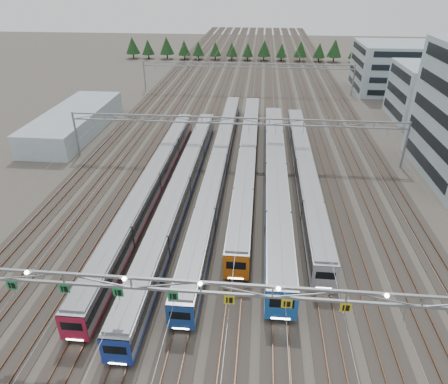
# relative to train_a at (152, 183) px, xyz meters

# --- Properties ---
(ground) EXTENTS (400.00, 400.00, 0.00)m
(ground) POSITION_rel_train_a_xyz_m (11.25, -26.82, -1.97)
(ground) COLOR #47423A
(ground) RESTS_ON ground
(track_bed) EXTENTS (54.00, 260.00, 5.42)m
(track_bed) POSITION_rel_train_a_xyz_m (11.25, 73.18, -0.48)
(track_bed) COLOR #2D2823
(track_bed) RESTS_ON ground
(train_a) EXTENTS (2.64, 54.74, 3.43)m
(train_a) POSITION_rel_train_a_xyz_m (0.00, 0.00, 0.00)
(train_a) COLOR black
(train_a) RESTS_ON ground
(train_b) EXTENTS (2.64, 57.32, 3.43)m
(train_b) POSITION_rel_train_a_xyz_m (4.50, -0.73, -0.00)
(train_b) COLOR black
(train_b) RESTS_ON ground
(train_c) EXTENTS (2.59, 66.54, 3.36)m
(train_c) POSITION_rel_train_a_xyz_m (9.00, 8.00, -0.03)
(train_c) COLOR black
(train_c) RESTS_ON ground
(train_d) EXTENTS (2.78, 58.06, 3.61)m
(train_d) POSITION_rel_train_a_xyz_m (13.50, 10.90, 0.09)
(train_d) COLOR black
(train_d) RESTS_ON ground
(train_e) EXTENTS (3.05, 54.92, 3.98)m
(train_e) POSITION_rel_train_a_xyz_m (18.00, 4.14, 0.28)
(train_e) COLOR black
(train_e) RESTS_ON ground
(train_f) EXTENTS (2.68, 51.15, 3.48)m
(train_f) POSITION_rel_train_a_xyz_m (22.50, 6.82, 0.02)
(train_f) COLOR black
(train_f) RESTS_ON ground
(gantry_near) EXTENTS (56.36, 0.61, 8.08)m
(gantry_near) POSITION_rel_train_a_xyz_m (11.20, -26.94, 5.12)
(gantry_near) COLOR gray
(gantry_near) RESTS_ON ground
(gantry_mid) EXTENTS (56.36, 0.36, 8.00)m
(gantry_mid) POSITION_rel_train_a_xyz_m (11.25, 13.18, 4.42)
(gantry_mid) COLOR gray
(gantry_mid) RESTS_ON ground
(gantry_far) EXTENTS (56.36, 0.36, 8.00)m
(gantry_far) POSITION_rel_train_a_xyz_m (11.25, 58.18, 4.42)
(gantry_far) COLOR gray
(gantry_far) RESTS_ON ground
(depot_bldg_mid) EXTENTS (14.00, 16.00, 11.84)m
(depot_bldg_mid) POSITION_rel_train_a_xyz_m (51.53, 38.95, 3.95)
(depot_bldg_mid) COLOR #93A8AF
(depot_bldg_mid) RESTS_ON ground
(depot_bldg_north) EXTENTS (22.00, 18.00, 12.58)m
(depot_bldg_north) POSITION_rel_train_a_xyz_m (51.82, 63.85, 4.32)
(depot_bldg_north) COLOR #93A8AF
(depot_bldg_north) RESTS_ON ground
(west_shed) EXTENTS (10.00, 30.00, 4.41)m
(west_shed) POSITION_rel_train_a_xyz_m (-22.35, 24.68, 0.24)
(west_shed) COLOR #93A8AF
(west_shed) RESTS_ON ground
(treeline) EXTENTS (100.10, 5.60, 7.02)m
(treeline) POSITION_rel_train_a_xyz_m (13.50, 103.53, 2.27)
(treeline) COLOR #332114
(treeline) RESTS_ON ground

